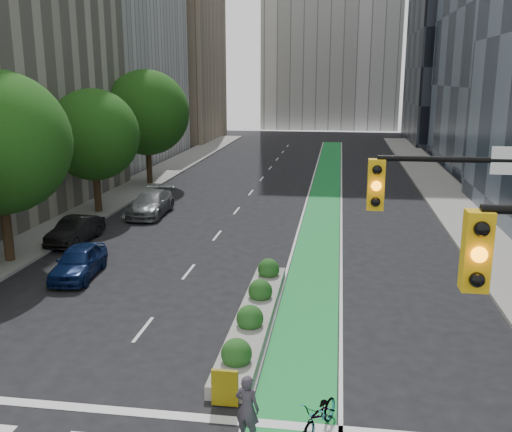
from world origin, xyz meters
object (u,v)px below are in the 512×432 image
(bicycle, at_px, (320,415))
(cyclist, at_px, (247,408))
(parked_car_left_near, at_px, (79,262))
(parked_car_left_far, at_px, (151,204))
(median_planter, at_px, (255,314))
(parked_car_left_mid, at_px, (75,230))

(bicycle, relative_size, cyclist, 1.07)
(parked_car_left_near, bearing_deg, cyclist, -54.30)
(parked_car_left_far, bearing_deg, cyclist, -67.57)
(median_planter, distance_m, cyclist, 6.59)
(median_planter, distance_m, bicycle, 6.50)
(median_planter, relative_size, bicycle, 5.74)
(cyclist, bearing_deg, parked_car_left_near, -31.59)
(bicycle, bearing_deg, parked_car_left_mid, 154.80)
(cyclist, distance_m, parked_car_left_near, 13.61)
(bicycle, distance_m, parked_car_left_near, 14.43)
(parked_car_left_near, xyz_separation_m, parked_car_left_mid, (-2.50, 4.91, -0.02))
(median_planter, bearing_deg, parked_car_left_mid, 141.23)
(bicycle, distance_m, parked_car_left_mid, 19.67)
(parked_car_left_near, relative_size, parked_car_left_far, 0.79)
(cyclist, relative_size, parked_car_left_mid, 0.42)
(bicycle, relative_size, parked_car_left_far, 0.35)
(median_planter, relative_size, parked_car_left_far, 2.03)
(cyclist, bearing_deg, parked_car_left_mid, -35.73)
(median_planter, bearing_deg, bicycle, -67.48)
(median_planter, height_order, bicycle, median_planter)
(median_planter, height_order, parked_car_left_far, parked_car_left_far)
(cyclist, bearing_deg, bicycle, -145.91)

